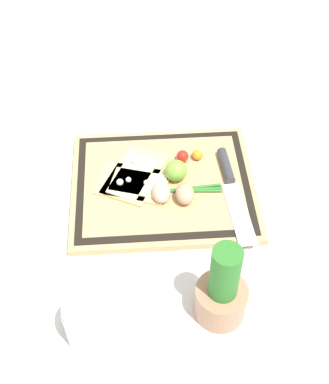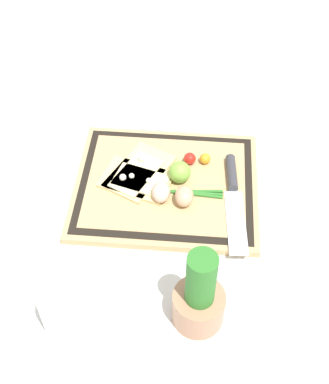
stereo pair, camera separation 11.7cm
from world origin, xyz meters
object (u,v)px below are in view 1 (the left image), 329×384
at_px(knife, 230,179).
at_px(cherry_tomato_red, 183,156).
at_px(egg_pink, 161,192).
at_px(sauce_jar, 90,322).
at_px(pizza_slice_near, 134,175).
at_px(egg_brown, 185,194).
at_px(cherry_tomato_yellow, 197,155).
at_px(herb_pot, 222,292).
at_px(lime, 176,171).
at_px(pizza_slice_far, 134,183).

height_order(knife, cherry_tomato_red, cherry_tomato_red).
relative_size(egg_pink, sauce_jar, 0.55).
bearing_deg(pizza_slice_near, knife, 171.83).
bearing_deg(egg_pink, cherry_tomato_red, -116.48).
relative_size(egg_brown, egg_pink, 1.00).
height_order(cherry_tomato_yellow, herb_pot, herb_pot).
bearing_deg(lime, pizza_slice_far, 8.89).
distance_m(knife, lime, 0.12).
bearing_deg(cherry_tomato_red, lime, 70.24).
height_order(pizza_slice_near, cherry_tomato_red, cherry_tomato_red).
relative_size(pizza_slice_far, egg_pink, 3.33).
distance_m(cherry_tomato_yellow, sauce_jar, 0.49).
height_order(egg_pink, lime, lime).
relative_size(egg_pink, lime, 1.06).
height_order(pizza_slice_far, cherry_tomato_red, cherry_tomato_red).
height_order(herb_pot, sauce_jar, herb_pot).
xyz_separation_m(knife, herb_pot, (0.06, 0.31, 0.04)).
height_order(pizza_slice_near, pizza_slice_far, same).
distance_m(pizza_slice_near, cherry_tomato_yellow, 0.16).
distance_m(pizza_slice_far, cherry_tomato_yellow, 0.17).
distance_m(cherry_tomato_red, herb_pot, 0.39).
xyz_separation_m(pizza_slice_near, pizza_slice_far, (0.00, 0.03, 0.00)).
height_order(pizza_slice_far, herb_pot, herb_pot).
bearing_deg(pizza_slice_near, pizza_slice_far, 88.14).
bearing_deg(herb_pot, pizza_slice_far, -64.41).
distance_m(pizza_slice_far, knife, 0.22).
relative_size(pizza_slice_far, knife, 0.65).
bearing_deg(egg_pink, cherry_tomato_yellow, -127.98).
distance_m(pizza_slice_far, herb_pot, 0.35).
bearing_deg(egg_pink, pizza_slice_far, -37.01).
bearing_deg(pizza_slice_far, egg_pink, 142.99).
xyz_separation_m(pizza_slice_far, knife, (-0.22, 0.00, 0.00)).
bearing_deg(cherry_tomato_yellow, egg_pink, 52.02).
bearing_deg(knife, pizza_slice_near, -8.17).
relative_size(pizza_slice_far, sauce_jar, 1.84).
bearing_deg(egg_brown, cherry_tomato_yellow, -108.28).
bearing_deg(egg_pink, knife, -165.91).
distance_m(pizza_slice_near, egg_pink, 0.09).
xyz_separation_m(pizza_slice_far, sauce_jar, (0.09, 0.35, 0.02)).
relative_size(egg_brown, sauce_jar, 0.55).
bearing_deg(cherry_tomato_yellow, pizza_slice_far, 26.32).
height_order(lime, cherry_tomato_yellow, lime).
height_order(egg_brown, cherry_tomato_red, egg_brown).
xyz_separation_m(egg_brown, sauce_jar, (0.20, 0.30, 0.00)).
bearing_deg(cherry_tomato_red, pizza_slice_near, 21.10).
xyz_separation_m(knife, lime, (0.12, -0.02, 0.02)).
xyz_separation_m(knife, cherry_tomato_red, (0.10, -0.08, 0.01)).
xyz_separation_m(pizza_slice_far, egg_brown, (-0.11, 0.05, 0.02)).
bearing_deg(sauce_jar, lime, -117.11).
height_order(knife, sauce_jar, sauce_jar).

